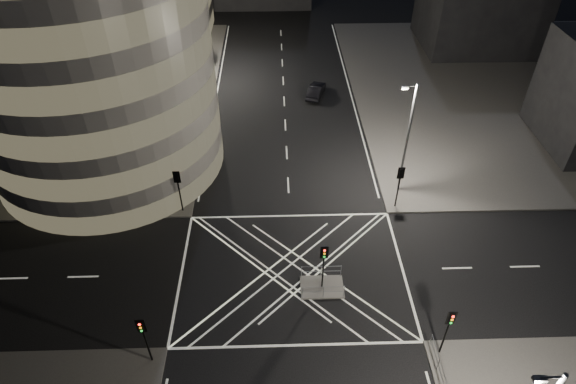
{
  "coord_description": "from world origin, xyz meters",
  "views": [
    {
      "loc": [
        -1.02,
        -22.98,
        26.63
      ],
      "look_at": [
        -0.16,
        5.44,
        3.0
      ],
      "focal_mm": 30.0,
      "sensor_mm": 36.0,
      "label": 1
    }
  ],
  "objects_px": {
    "traffic_signal_nl": "(143,333)",
    "street_lamp_left_far": "(199,37)",
    "sedan": "(316,90)",
    "central_island": "(322,287)",
    "street_lamp_right_far": "(407,137)",
    "street_lamp_left_near": "(175,121)",
    "traffic_signal_fr": "(400,180)",
    "traffic_signal_nr": "(449,325)",
    "traffic_signal_fl": "(178,184)",
    "traffic_signal_island": "(324,259)"
  },
  "relations": [
    {
      "from": "traffic_signal_nl",
      "to": "street_lamp_left_far",
      "type": "distance_m",
      "value": 36.9
    },
    {
      "from": "sedan",
      "to": "street_lamp_left_far",
      "type": "bearing_deg",
      "value": 1.25
    },
    {
      "from": "central_island",
      "to": "street_lamp_left_far",
      "type": "distance_m",
      "value": 33.95
    },
    {
      "from": "street_lamp_right_far",
      "to": "sedan",
      "type": "xyz_separation_m",
      "value": [
        -5.78,
        17.19,
        -4.85
      ]
    },
    {
      "from": "street_lamp_left_near",
      "to": "sedan",
      "type": "relative_size",
      "value": 2.38
    },
    {
      "from": "traffic_signal_fr",
      "to": "traffic_signal_nr",
      "type": "distance_m",
      "value": 13.6
    },
    {
      "from": "street_lamp_left_far",
      "to": "traffic_signal_fr",
      "type": "bearing_deg",
      "value": -51.83
    },
    {
      "from": "street_lamp_left_near",
      "to": "sedan",
      "type": "bearing_deg",
      "value": 47.31
    },
    {
      "from": "traffic_signal_nl",
      "to": "traffic_signal_fr",
      "type": "xyz_separation_m",
      "value": [
        17.6,
        13.6,
        0.0
      ]
    },
    {
      "from": "street_lamp_right_far",
      "to": "traffic_signal_nr",
      "type": "bearing_deg",
      "value": -92.3
    },
    {
      "from": "central_island",
      "to": "traffic_signal_nr",
      "type": "distance_m",
      "value": 9.08
    },
    {
      "from": "traffic_signal_fr",
      "to": "street_lamp_left_far",
      "type": "xyz_separation_m",
      "value": [
        -18.24,
        23.2,
        2.63
      ]
    },
    {
      "from": "traffic_signal_nl",
      "to": "traffic_signal_nr",
      "type": "bearing_deg",
      "value": 0.0
    },
    {
      "from": "traffic_signal_fl",
      "to": "traffic_signal_fr",
      "type": "relative_size",
      "value": 1.0
    },
    {
      "from": "street_lamp_left_near",
      "to": "street_lamp_left_far",
      "type": "relative_size",
      "value": 1.0
    },
    {
      "from": "sedan",
      "to": "street_lamp_right_far",
      "type": "bearing_deg",
      "value": 126.09
    },
    {
      "from": "traffic_signal_fl",
      "to": "street_lamp_left_far",
      "type": "bearing_deg",
      "value": 91.57
    },
    {
      "from": "central_island",
      "to": "traffic_signal_fl",
      "type": "distance_m",
      "value": 13.91
    },
    {
      "from": "sedan",
      "to": "traffic_signal_nl",
      "type": "bearing_deg",
      "value": 86.81
    },
    {
      "from": "street_lamp_left_far",
      "to": "street_lamp_right_far",
      "type": "xyz_separation_m",
      "value": [
        18.87,
        -21.0,
        0.0
      ]
    },
    {
      "from": "traffic_signal_fl",
      "to": "sedan",
      "type": "xyz_separation_m",
      "value": [
        12.45,
        19.39,
        -2.22
      ]
    },
    {
      "from": "traffic_signal_fr",
      "to": "street_lamp_left_far",
      "type": "distance_m",
      "value": 29.63
    },
    {
      "from": "traffic_signal_nl",
      "to": "street_lamp_left_near",
      "type": "xyz_separation_m",
      "value": [
        -0.64,
        18.8,
        2.63
      ]
    },
    {
      "from": "traffic_signal_nr",
      "to": "street_lamp_left_far",
      "type": "relative_size",
      "value": 0.4
    },
    {
      "from": "traffic_signal_nl",
      "to": "street_lamp_left_near",
      "type": "bearing_deg",
      "value": 91.94
    },
    {
      "from": "traffic_signal_fr",
      "to": "street_lamp_right_far",
      "type": "relative_size",
      "value": 0.4
    },
    {
      "from": "traffic_signal_fl",
      "to": "sedan",
      "type": "height_order",
      "value": "traffic_signal_fl"
    },
    {
      "from": "traffic_signal_nr",
      "to": "traffic_signal_island",
      "type": "bearing_deg",
      "value": 142.07
    },
    {
      "from": "traffic_signal_island",
      "to": "street_lamp_left_near",
      "type": "bearing_deg",
      "value": 130.27
    },
    {
      "from": "traffic_signal_nl",
      "to": "street_lamp_right_far",
      "type": "xyz_separation_m",
      "value": [
        18.24,
        15.8,
        2.63
      ]
    },
    {
      "from": "traffic_signal_fr",
      "to": "street_lamp_left_near",
      "type": "relative_size",
      "value": 0.4
    },
    {
      "from": "traffic_signal_fl",
      "to": "sedan",
      "type": "relative_size",
      "value": 0.95
    },
    {
      "from": "sedan",
      "to": "traffic_signal_island",
      "type": "bearing_deg",
      "value": 104.08
    },
    {
      "from": "traffic_signal_fl",
      "to": "street_lamp_left_near",
      "type": "xyz_separation_m",
      "value": [
        -0.64,
        5.2,
        2.63
      ]
    },
    {
      "from": "traffic_signal_island",
      "to": "street_lamp_right_far",
      "type": "bearing_deg",
      "value": 54.7
    },
    {
      "from": "street_lamp_right_far",
      "to": "sedan",
      "type": "height_order",
      "value": "street_lamp_right_far"
    },
    {
      "from": "traffic_signal_nl",
      "to": "traffic_signal_nr",
      "type": "height_order",
      "value": "same"
    },
    {
      "from": "traffic_signal_nl",
      "to": "traffic_signal_island",
      "type": "bearing_deg",
      "value": 26.14
    },
    {
      "from": "street_lamp_left_near",
      "to": "street_lamp_right_far",
      "type": "distance_m",
      "value": 19.11
    },
    {
      "from": "traffic_signal_nr",
      "to": "traffic_signal_island",
      "type": "xyz_separation_m",
      "value": [
        -6.8,
        5.3,
        0.0
      ]
    },
    {
      "from": "central_island",
      "to": "traffic_signal_fr",
      "type": "distance_m",
      "value": 11.1
    },
    {
      "from": "traffic_signal_nl",
      "to": "street_lamp_left_far",
      "type": "bearing_deg",
      "value": 90.99
    },
    {
      "from": "traffic_signal_nl",
      "to": "traffic_signal_island",
      "type": "relative_size",
      "value": 1.0
    },
    {
      "from": "traffic_signal_fr",
      "to": "sedan",
      "type": "height_order",
      "value": "traffic_signal_fr"
    },
    {
      "from": "traffic_signal_fl",
      "to": "traffic_signal_nl",
      "type": "bearing_deg",
      "value": -90.0
    },
    {
      "from": "street_lamp_left_near",
      "to": "street_lamp_left_far",
      "type": "distance_m",
      "value": 18.0
    },
    {
      "from": "central_island",
      "to": "traffic_signal_nl",
      "type": "distance_m",
      "value": 12.36
    },
    {
      "from": "traffic_signal_fl",
      "to": "traffic_signal_nl",
      "type": "distance_m",
      "value": 13.6
    },
    {
      "from": "central_island",
      "to": "traffic_signal_nl",
      "type": "relative_size",
      "value": 0.75
    },
    {
      "from": "street_lamp_left_far",
      "to": "sedan",
      "type": "height_order",
      "value": "street_lamp_left_far"
    }
  ]
}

